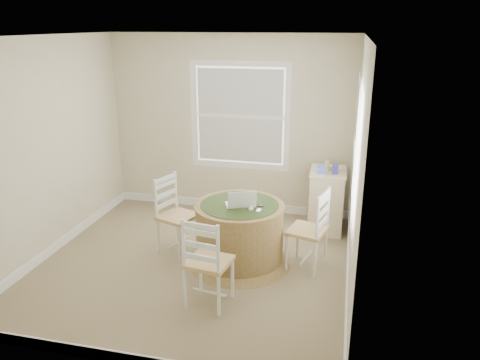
% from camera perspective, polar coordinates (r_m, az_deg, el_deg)
% --- Properties ---
extents(room, '(3.64, 3.64, 2.64)m').
position_cam_1_polar(room, '(5.30, -3.83, 2.96)').
color(room, '#8A7C57').
rests_on(room, ground).
extents(round_table, '(1.22, 1.22, 0.75)m').
position_cam_1_polar(round_table, '(5.51, -0.06, -6.29)').
color(round_table, '#A08347').
rests_on(round_table, ground).
extents(chair_left, '(0.52, 0.53, 0.95)m').
position_cam_1_polar(chair_left, '(5.80, -7.61, -4.39)').
color(chair_left, white).
rests_on(chair_left, ground).
extents(chair_near, '(0.47, 0.46, 0.95)m').
position_cam_1_polar(chair_near, '(4.73, -3.84, -9.86)').
color(chair_near, white).
rests_on(chair_near, ground).
extents(chair_right, '(0.49, 0.51, 0.95)m').
position_cam_1_polar(chair_right, '(5.43, 8.18, -6.08)').
color(chair_right, white).
rests_on(chair_right, ground).
extents(laptop, '(0.41, 0.39, 0.23)m').
position_cam_1_polar(laptop, '(5.32, 0.08, -2.89)').
color(laptop, white).
rests_on(laptop, round_table).
extents(mouse, '(0.06, 0.10, 0.03)m').
position_cam_1_polar(mouse, '(5.24, 1.33, -3.49)').
color(mouse, white).
rests_on(mouse, round_table).
extents(phone, '(0.05, 0.09, 0.02)m').
position_cam_1_polar(phone, '(5.21, 2.30, -3.75)').
color(phone, '#B7BABF').
rests_on(phone, round_table).
extents(keys, '(0.06, 0.05, 0.02)m').
position_cam_1_polar(keys, '(5.31, 2.51, -3.24)').
color(keys, black).
rests_on(keys, round_table).
extents(corner_chest, '(0.50, 0.65, 0.85)m').
position_cam_1_polar(corner_chest, '(6.49, 10.48, -2.44)').
color(corner_chest, beige).
rests_on(corner_chest, ground).
extents(tissue_box, '(0.12, 0.12, 0.10)m').
position_cam_1_polar(tissue_box, '(6.22, 9.79, 1.29)').
color(tissue_box, '#6180DF').
rests_on(tissue_box, corner_chest).
extents(box_yellow, '(0.15, 0.10, 0.06)m').
position_cam_1_polar(box_yellow, '(6.38, 11.46, 1.44)').
color(box_yellow, '#D6DD4E').
rests_on(box_yellow, corner_chest).
extents(box_blue, '(0.08, 0.08, 0.12)m').
position_cam_1_polar(box_blue, '(6.21, 11.60, 1.25)').
color(box_blue, '#383BAA').
rests_on(box_blue, corner_chest).
extents(cup_cream, '(0.07, 0.07, 0.09)m').
position_cam_1_polar(cup_cream, '(6.49, 10.55, 1.92)').
color(cup_cream, beige).
rests_on(cup_cream, corner_chest).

